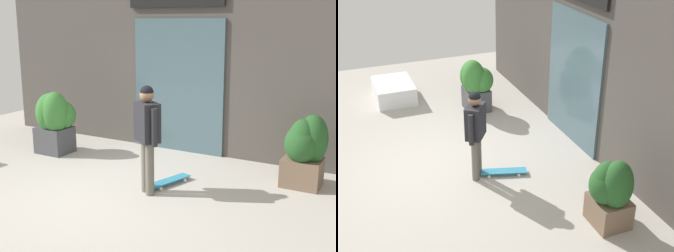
# 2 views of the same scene
# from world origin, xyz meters

# --- Properties ---
(ground_plane) EXTENTS (12.00, 12.00, 0.00)m
(ground_plane) POSITION_xyz_m (0.00, 0.00, 0.00)
(ground_plane) COLOR #B2ADA3
(building_facade) EXTENTS (8.89, 0.31, 3.51)m
(building_facade) POSITION_xyz_m (-0.00, 2.73, 1.74)
(building_facade) COLOR #4C4742
(building_facade) RESTS_ON ground_plane
(skateboarder) EXTENTS (0.51, 0.46, 1.64)m
(skateboarder) POSITION_xyz_m (0.59, 0.34, 1.00)
(skateboarder) COLOR #666056
(skateboarder) RESTS_ON ground_plane
(skateboard) EXTENTS (0.42, 0.85, 0.08)m
(skateboard) POSITION_xyz_m (0.69, 0.80, 0.06)
(skateboard) COLOR teal
(skateboard) RESTS_ON ground_plane
(planter_box_left) EXTENTS (0.73, 0.72, 1.24)m
(planter_box_left) POSITION_xyz_m (-2.07, 1.22, 0.69)
(planter_box_left) COLOR #47474C
(planter_box_left) RESTS_ON ground_plane
(planter_box_right) EXTENTS (0.65, 0.61, 1.16)m
(planter_box_right) POSITION_xyz_m (2.57, 1.74, 0.63)
(planter_box_right) COLOR brown
(planter_box_right) RESTS_ON ground_plane
(snow_ledge) EXTENTS (1.30, 0.90, 0.43)m
(snow_ledge) POSITION_xyz_m (-3.45, -0.43, 0.21)
(snow_ledge) COLOR white
(snow_ledge) RESTS_ON ground_plane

